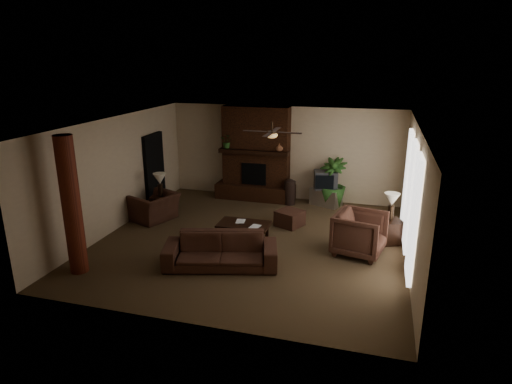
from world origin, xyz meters
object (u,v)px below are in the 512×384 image
(lamp_left, at_px, (160,180))
(lamp_right, at_px, (392,202))
(coffee_table, at_px, (244,226))
(side_table_right, at_px, (390,231))
(ottoman, at_px, (290,218))
(armchair_left, at_px, (154,203))
(floor_vase, at_px, (290,190))
(side_table_left, at_px, (161,205))
(floor_plant, at_px, (332,192))
(armchair_right, at_px, (360,232))
(log_column, at_px, (72,206))
(sofa, at_px, (221,246))
(tv_stand, at_px, (326,197))

(lamp_left, bearing_deg, lamp_right, -1.66)
(coffee_table, height_order, side_table_right, side_table_right)
(coffee_table, xyz_separation_m, ottoman, (0.85, 1.24, -0.17))
(ottoman, bearing_deg, coffee_table, -124.62)
(armchair_left, bearing_deg, lamp_left, -163.71)
(floor_vase, bearing_deg, armchair_left, -144.81)
(side_table_left, relative_size, lamp_right, 0.85)
(floor_plant, distance_m, side_table_right, 2.85)
(armchair_left, relative_size, floor_plant, 0.78)
(floor_vase, bearing_deg, floor_plant, 10.25)
(side_table_left, xyz_separation_m, lamp_left, (0.04, -0.05, 0.73))
(armchair_right, xyz_separation_m, lamp_right, (0.64, 0.85, 0.47))
(ottoman, height_order, side_table_left, side_table_left)
(log_column, xyz_separation_m, floor_plant, (4.48, 5.55, -1.01))
(sofa, distance_m, floor_vase, 4.36)
(log_column, distance_m, coffee_table, 3.80)
(armchair_right, distance_m, floor_vase, 3.66)
(log_column, height_order, sofa, log_column)
(armchair_left, height_order, side_table_left, armchair_left)
(lamp_right, bearing_deg, lamp_left, 178.34)
(side_table_left, bearing_deg, ottoman, 2.72)
(sofa, xyz_separation_m, floor_vase, (0.57, 4.33, -0.02))
(lamp_right, bearing_deg, tv_stand, 127.23)
(side_table_left, bearing_deg, floor_vase, 30.14)
(lamp_left, bearing_deg, side_table_left, 130.74)
(floor_vase, relative_size, side_table_left, 1.40)
(floor_plant, height_order, lamp_right, lamp_right)
(armchair_left, height_order, lamp_right, lamp_right)
(side_table_left, height_order, lamp_left, lamp_left)
(lamp_left, bearing_deg, armchair_right, -10.88)
(floor_plant, bearing_deg, sofa, -111.40)
(tv_stand, bearing_deg, side_table_right, -29.80)
(ottoman, relative_size, lamp_right, 0.92)
(lamp_right, bearing_deg, armchair_right, -126.79)
(log_column, distance_m, side_table_right, 6.98)
(coffee_table, xyz_separation_m, side_table_left, (-2.72, 1.07, -0.10))
(floor_plant, relative_size, side_table_right, 2.56)
(sofa, bearing_deg, coffee_table, 72.21)
(side_table_left, relative_size, side_table_right, 1.00)
(coffee_table, distance_m, side_table_right, 3.43)
(floor_vase, bearing_deg, log_column, -121.49)
(tv_stand, xyz_separation_m, floor_plant, (0.16, 0.00, 0.14))
(floor_plant, bearing_deg, lamp_right, -55.41)
(tv_stand, bearing_deg, armchair_left, -126.85)
(tv_stand, xyz_separation_m, lamp_left, (-4.22, -2.14, 0.75))
(log_column, xyz_separation_m, tv_stand, (4.31, 5.55, -1.15))
(tv_stand, height_order, lamp_right, lamp_right)
(coffee_table, xyz_separation_m, floor_plant, (1.71, 3.15, 0.02))
(log_column, bearing_deg, ottoman, 45.10)
(floor_vase, relative_size, lamp_left, 1.18)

